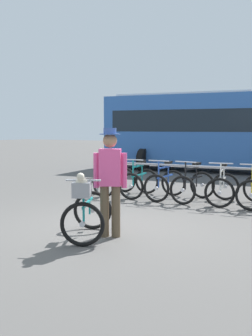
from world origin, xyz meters
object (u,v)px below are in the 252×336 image
(racked_bike_white, at_px, (223,188))
(racked_bike_blue, at_px, (165,184))
(person_with_featured_bike, at_px, (110,178))
(racked_bike_lime, at_px, (115,181))
(featured_bicycle, at_px, (87,209))
(bus_distant, at_px, (232,127))
(racked_bike_teal, at_px, (139,182))
(racked_bike_black, at_px, (193,186))

(racked_bike_white, bearing_deg, racked_bike_blue, -177.64)
(racked_bike_blue, bearing_deg, racked_bike_white, 2.36)
(racked_bike_blue, xyz_separation_m, person_with_featured_bike, (0.67, -3.58, 0.58))
(person_with_featured_bike, bearing_deg, racked_bike_lime, 120.44)
(featured_bicycle, xyz_separation_m, bus_distant, (-0.73, 10.84, 1.25))
(racked_bike_teal, bearing_deg, racked_bike_blue, 2.36)
(racked_bike_lime, xyz_separation_m, racked_bike_teal, (0.70, 0.03, 0.00))
(racked_bike_blue, bearing_deg, racked_bike_black, 2.36)
(racked_bike_teal, xyz_separation_m, person_with_featured_bike, (1.37, -3.56, 0.58))
(racked_bike_blue, height_order, racked_bike_white, same)
(racked_bike_lime, bearing_deg, person_with_featured_bike, -59.56)
(racked_bike_black, bearing_deg, racked_bike_white, 2.36)
(racked_bike_teal, distance_m, racked_bike_black, 1.40)
(racked_bike_teal, relative_size, racked_bike_blue, 1.07)
(racked_bike_white, distance_m, bus_distant, 7.22)
(racked_bike_teal, xyz_separation_m, racked_bike_blue, (0.70, 0.03, 0.00))
(racked_bike_black, relative_size, racked_bike_white, 0.96)
(racked_bike_lime, height_order, racked_bike_blue, same)
(racked_bike_lime, bearing_deg, racked_bike_black, 2.36)
(racked_bike_teal, bearing_deg, racked_bike_black, 2.36)
(racked_bike_lime, distance_m, featured_bicycle, 4.26)
(featured_bicycle, relative_size, bus_distant, 0.12)
(racked_bike_lime, bearing_deg, featured_bicycle, -64.44)
(featured_bicycle, bearing_deg, racked_bike_teal, 106.37)
(racked_bike_lime, height_order, racked_bike_white, same)
(racked_bike_teal, xyz_separation_m, racked_bike_white, (2.10, 0.09, 0.00))
(racked_bike_lime, bearing_deg, racked_bike_white, 2.36)
(racked_bike_black, bearing_deg, racked_bike_lime, -177.64)
(racked_bike_white, bearing_deg, featured_bicycle, -103.67)
(racked_bike_white, relative_size, bus_distant, 0.12)
(racked_bike_teal, xyz_separation_m, racked_bike_black, (1.40, 0.06, 0.00))
(racked_bike_lime, xyz_separation_m, racked_bike_blue, (1.40, 0.06, 0.00))
(racked_bike_white, distance_m, person_with_featured_bike, 3.76)
(racked_bike_white, bearing_deg, racked_bike_teal, -177.64)
(featured_bicycle, bearing_deg, racked_bike_white, 76.33)
(racked_bike_teal, xyz_separation_m, featured_bicycle, (1.14, -3.87, 0.12))
(racked_bike_blue, xyz_separation_m, featured_bicycle, (0.44, -3.90, 0.12))
(racked_bike_blue, height_order, featured_bicycle, featured_bicycle)
(racked_bike_black, bearing_deg, featured_bicycle, -93.82)
(racked_bike_lime, relative_size, racked_bike_blue, 1.01)
(featured_bicycle, relative_size, person_with_featured_bike, 0.73)
(racked_bike_teal, height_order, bus_distant, bus_distant)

